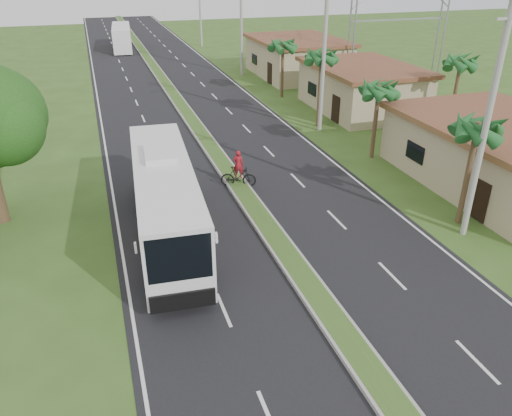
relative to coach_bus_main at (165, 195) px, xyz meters
name	(u,v)px	position (x,y,z in m)	size (l,w,h in m)	color
ground	(312,292)	(4.55, -5.94, -2.09)	(180.00, 180.00, 0.00)	#36511D
road_asphalt	(200,134)	(4.55, 14.06, -2.08)	(14.00, 160.00, 0.02)	black
median_strip	(200,132)	(4.55, 14.06, -1.99)	(1.20, 160.00, 0.18)	gray
lane_edge_left	(105,143)	(-2.15, 14.06, -2.09)	(0.12, 160.00, 0.01)	silver
lane_edge_right	(287,125)	(11.25, 14.06, -2.09)	(0.12, 160.00, 0.01)	silver
shop_near	(505,155)	(18.55, 0.06, -0.31)	(8.60, 12.60, 3.52)	tan
shop_mid	(362,88)	(18.55, 16.06, -0.23)	(7.60, 10.60, 3.67)	tan
shop_far	(297,57)	(18.55, 30.06, -0.16)	(8.60, 11.60, 3.82)	tan
palm_verge_a	(477,128)	(13.55, -2.94, 2.65)	(2.40, 2.40, 5.45)	#473321
palm_verge_b	(379,89)	(13.95, 6.06, 2.27)	(2.40, 2.40, 5.05)	#473321
palm_verge_c	(321,56)	(13.35, 13.06, 3.03)	(2.40, 2.40, 5.85)	#473321
palm_verge_d	(283,45)	(13.85, 22.06, 2.46)	(2.40, 2.40, 5.25)	#473321
palm_behind_shop	(461,62)	(22.05, 9.06, 2.84)	(2.40, 2.40, 5.65)	#473321
utility_pole_a	(489,114)	(13.05, -3.94, 3.58)	(1.60, 0.28, 11.00)	gray
utility_pole_b	(324,42)	(13.02, 12.06, 4.17)	(3.20, 0.28, 12.00)	gray
utility_pole_c	(241,19)	(13.05, 32.06, 3.58)	(1.60, 0.28, 11.00)	gray
utility_pole_d	(200,5)	(13.05, 52.06, 3.33)	(1.60, 0.28, 10.50)	gray
billboard_lattice	(401,10)	(26.55, 24.06, 4.73)	(10.18, 1.18, 12.07)	gray
coach_bus_main	(165,195)	(0.00, 0.00, 0.00)	(3.23, 11.90, 3.80)	silver
coach_bus_far	(122,36)	(2.25, 52.79, -0.35)	(3.06, 10.69, 3.07)	white
motorcyclist	(238,174)	(4.60, 4.32, -1.34)	(2.03, 1.20, 2.13)	black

